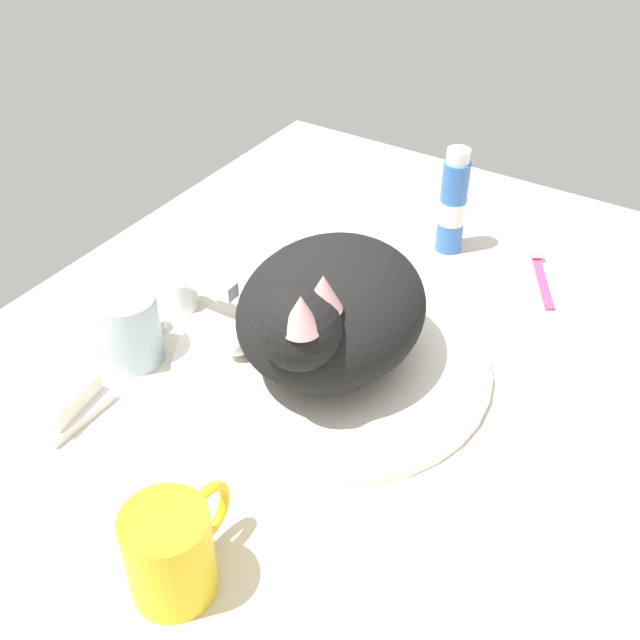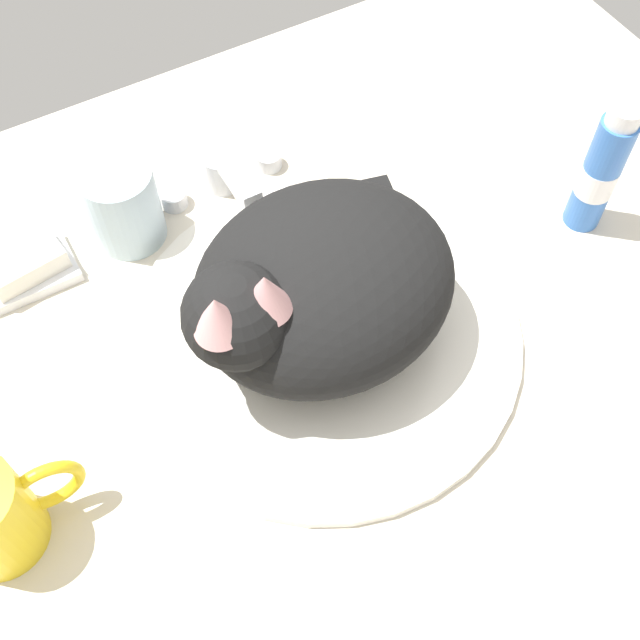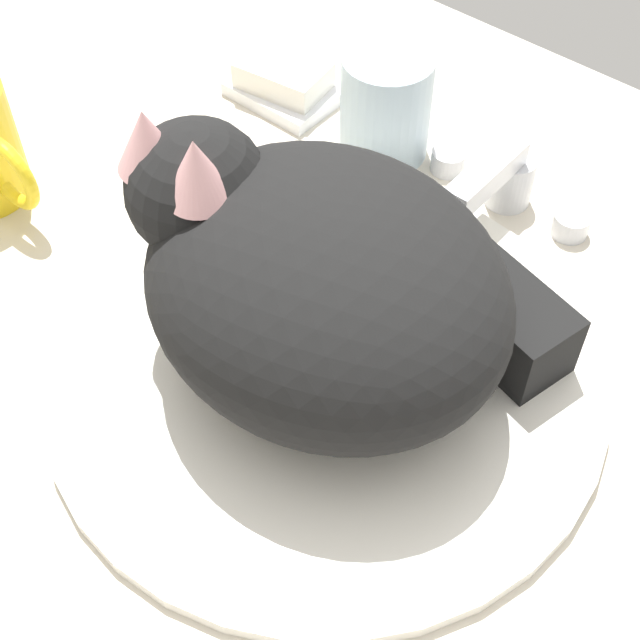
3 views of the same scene
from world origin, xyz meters
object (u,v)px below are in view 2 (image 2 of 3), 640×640
Objects in this scene: faucet at (225,174)px; soap_bar at (23,262)px; cat at (315,286)px; rinse_cup at (123,205)px; toothpaste_bottle at (601,171)px.

soap_bar is (-21.78, -0.34, -0.35)cm from faucet.
soap_bar is at bearing 136.20° from cat.
cat is at bearing -43.80° from soap_bar.
cat is 3.49× the size of soap_bar.
soap_bar is at bearing -179.86° from rinse_cup.
soap_bar is 56.26cm from toothpaste_bottle.
rinse_cup is (-11.00, -0.32, 1.71)cm from faucet.
toothpaste_bottle is at bearing -35.28° from faucet.
faucet is 1.59× the size of rinse_cup.
cat is 2.93× the size of rinse_cup.
soap_bar is (-20.99, 20.12, -6.18)cm from cat.
soap_bar is 0.49× the size of toothpaste_bottle.
rinse_cup is 1.19× the size of soap_bar.
faucet is 0.92× the size of toothpaste_bottle.
faucet is 0.54× the size of cat.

